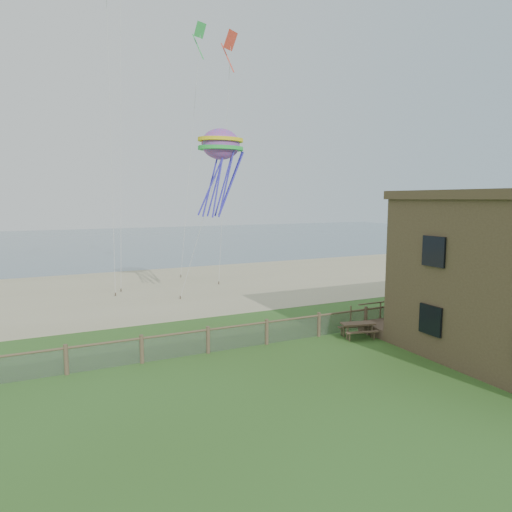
% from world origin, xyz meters
% --- Properties ---
extents(ground, '(160.00, 160.00, 0.00)m').
position_xyz_m(ground, '(0.00, 0.00, 0.00)').
color(ground, '#32521C').
rests_on(ground, ground).
extents(sand_beach, '(72.00, 20.00, 0.02)m').
position_xyz_m(sand_beach, '(0.00, 22.00, 0.00)').
color(sand_beach, tan).
rests_on(sand_beach, ground).
extents(ocean, '(160.00, 68.00, 0.02)m').
position_xyz_m(ocean, '(0.00, 66.00, 0.00)').
color(ocean, slate).
rests_on(ocean, ground).
extents(chainlink_fence, '(36.20, 0.20, 1.25)m').
position_xyz_m(chainlink_fence, '(0.00, 6.00, 0.55)').
color(chainlink_fence, brown).
rests_on(chainlink_fence, ground).
extents(motel_deck, '(15.00, 2.00, 0.50)m').
position_xyz_m(motel_deck, '(13.00, 5.00, 0.25)').
color(motel_deck, brown).
rests_on(motel_deck, ground).
extents(picnic_table, '(1.95, 1.64, 0.71)m').
position_xyz_m(picnic_table, '(4.70, 5.00, 0.36)').
color(picnic_table, brown).
rests_on(picnic_table, ground).
extents(octopus_kite, '(3.43, 2.79, 6.17)m').
position_xyz_m(octopus_kite, '(1.02, 14.56, 8.89)').
color(octopus_kite, '#FE2872').
extents(kite_red, '(1.93, 2.03, 2.40)m').
position_xyz_m(kite_red, '(3.00, 17.62, 17.42)').
color(kite_red, red).
extents(kite_green, '(1.68, 1.94, 2.43)m').
position_xyz_m(kite_green, '(2.38, 22.32, 19.40)').
color(kite_green, green).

